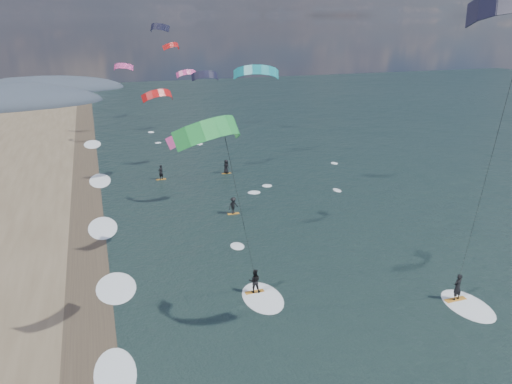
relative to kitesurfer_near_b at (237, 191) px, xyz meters
name	(u,v)px	position (x,y,z in m)	size (l,w,h in m)	color
wet_sand_strip	(89,334)	(-8.36, 2.85, -8.95)	(3.00, 240.00, 0.00)	#382D23
kitesurfer_near_b	(237,191)	(0.00, 0.00, 0.00)	(7.10, 8.90, 13.90)	#C47A22
far_kitesurfers	(216,184)	(4.76, 25.03, -8.11)	(8.78, 13.56, 1.72)	#C47A22
bg_kite_field	(182,67)	(4.00, 37.88, 2.87)	(13.16, 57.07, 8.15)	teal
shoreline_surf	(107,291)	(-7.16, 7.60, -8.96)	(2.40, 79.40, 0.11)	white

